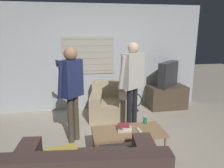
{
  "coord_description": "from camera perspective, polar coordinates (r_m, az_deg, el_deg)",
  "views": [
    {
      "loc": [
        -0.67,
        -3.3,
        1.97
      ],
      "look_at": [
        0.05,
        0.47,
        1.0
      ],
      "focal_mm": 35.0,
      "sensor_mm": 36.0,
      "label": 1
    }
  ],
  "objects": [
    {
      "name": "ground_plane",
      "position": [
        3.9,
        0.65,
        -16.16
      ],
      "size": [
        16.0,
        16.0,
        0.0
      ],
      "primitive_type": "plane",
      "color": "#B2A893"
    },
    {
      "name": "wall_back",
      "position": [
        5.41,
        -3.64,
        6.79
      ],
      "size": [
        5.2,
        0.08,
        2.55
      ],
      "color": "#ADB2B7",
      "rests_on": "ground_plane"
    },
    {
      "name": "armchair_beige",
      "position": [
        5.03,
        -0.48,
        -5.24
      ],
      "size": [
        1.03,
        1.05,
        0.77
      ],
      "rotation": [
        0.0,
        0.0,
        2.95
      ],
      "color": "tan",
      "rests_on": "ground_plane"
    },
    {
      "name": "coffee_table",
      "position": [
        3.56,
        4.28,
        -12.59
      ],
      "size": [
        1.14,
        0.56,
        0.41
      ],
      "color": "#9E754C",
      "rests_on": "ground_plane"
    },
    {
      "name": "tv_stand",
      "position": [
        5.76,
        14.09,
        -3.28
      ],
      "size": [
        0.94,
        0.54,
        0.57
      ],
      "color": "#4C3D2D",
      "rests_on": "ground_plane"
    },
    {
      "name": "tv",
      "position": [
        5.61,
        14.42,
        2.51
      ],
      "size": [
        0.7,
        0.65,
        0.61
      ],
      "rotation": [
        0.0,
        0.0,
        3.86
      ],
      "color": "#2D2D33",
      "rests_on": "tv_stand"
    },
    {
      "name": "person_left_standing",
      "position": [
        3.78,
        -10.61,
        0.19
      ],
      "size": [
        0.49,
        0.8,
        1.69
      ],
      "rotation": [
        0.0,
        0.0,
        0.76
      ],
      "color": "#4C4233",
      "rests_on": "ground_plane"
    },
    {
      "name": "person_right_standing",
      "position": [
        4.14,
        5.32,
        2.1
      ],
      "size": [
        0.55,
        0.81,
        1.74
      ],
      "rotation": [
        0.0,
        0.0,
        0.59
      ],
      "color": "black",
      "rests_on": "ground_plane"
    },
    {
      "name": "book_stack",
      "position": [
        3.53,
        3.28,
        -11.3
      ],
      "size": [
        0.23,
        0.19,
        0.1
      ],
      "color": "beige",
      "rests_on": "coffee_table"
    },
    {
      "name": "soda_can",
      "position": [
        3.8,
        8.65,
        -9.27
      ],
      "size": [
        0.07,
        0.07,
        0.13
      ],
      "color": "#238E47",
      "rests_on": "coffee_table"
    },
    {
      "name": "spare_remote",
      "position": [
        3.55,
        7.05,
        -11.84
      ],
      "size": [
        0.05,
        0.13,
        0.02
      ],
      "rotation": [
        0.0,
        0.0,
        0.11
      ],
      "color": "white",
      "rests_on": "coffee_table"
    },
    {
      "name": "floor_fan",
      "position": [
        5.41,
        6.0,
        -4.74
      ],
      "size": [
        0.35,
        0.2,
        0.45
      ],
      "color": "black",
      "rests_on": "ground_plane"
    }
  ]
}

